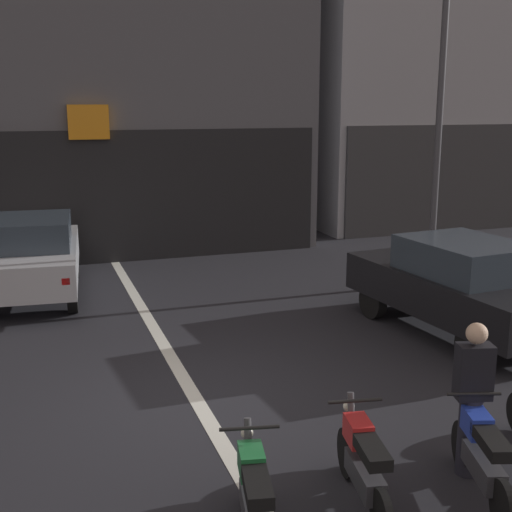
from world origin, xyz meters
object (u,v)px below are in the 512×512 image
Objects in this scene: car_black_parked_kerbside at (459,284)px; motorcycle_red_row_left_mid at (363,464)px; car_silver_crossing_near at (31,254)px; person_by_motorcycles at (472,398)px; motorcycle_blue_row_centre at (482,455)px; street_lamp at (442,76)px; motorcycle_green_row_leftmost at (254,498)px.

motorcycle_red_row_left_mid is (-3.84, -3.96, -0.43)m from car_black_parked_kerbside.
person_by_motorcycles reaches higher than car_silver_crossing_near.
person_by_motorcycles reaches higher than motorcycle_red_row_left_mid.
person_by_motorcycles is at bearing 69.40° from motorcycle_blue_row_centre.
street_lamp reaches higher than motorcycle_blue_row_centre.
motorcycle_red_row_left_mid is at bearing 168.72° from motorcycle_blue_row_centre.
car_black_parked_kerbside is 2.64× the size of motorcycle_blue_row_centre.
car_black_parked_kerbside is 4.77m from street_lamp.
motorcycle_blue_row_centre is (4.05, -8.85, -0.43)m from car_silver_crossing_near.
car_black_parked_kerbside is 2.55× the size of person_by_motorcycles.
street_lamp is 10.34m from motorcycle_green_row_leftmost.
street_lamp is 4.37× the size of motorcycle_green_row_leftmost.
motorcycle_red_row_left_mid is at bearing -134.17° from car_black_parked_kerbside.
street_lamp is at bearing 59.79° from person_by_motorcycles.
person_by_motorcycles is at bearing -63.49° from car_silver_crossing_near.
motorcycle_green_row_leftmost is 1.19m from motorcycle_red_row_left_mid.
car_black_parked_kerbside reaches higher than motorcycle_red_row_left_mid.
motorcycle_blue_row_centre is 0.60m from person_by_motorcycles.
motorcycle_red_row_left_mid is 0.99× the size of person_by_motorcycles.
person_by_motorcycles is (2.51, 0.38, 0.40)m from motorcycle_green_row_leftmost.
person_by_motorcycles is (-3.92, -6.72, -3.50)m from street_lamp.
motorcycle_blue_row_centre is at bearing -119.70° from street_lamp.
car_black_parked_kerbside reaches higher than motorcycle_blue_row_centre.
person_by_motorcycles is (-2.51, -3.78, -0.03)m from car_black_parked_kerbside.
car_silver_crossing_near is 0.99× the size of car_black_parked_kerbside.
motorcycle_red_row_left_mid is (-5.25, -6.90, -3.90)m from street_lamp.
street_lamp is (1.41, 2.95, 3.47)m from car_black_parked_kerbside.
motorcycle_red_row_left_mid is (2.87, -8.61, -0.43)m from car_silver_crossing_near.
motorcycle_blue_row_centre is at bearing -11.28° from motorcycle_red_row_left_mid.
car_silver_crossing_near is 9.09m from motorcycle_red_row_left_mid.
motorcycle_red_row_left_mid is 1.20m from motorcycle_blue_row_centre.
motorcycle_blue_row_centre is at bearing -0.82° from motorcycle_green_row_leftmost.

